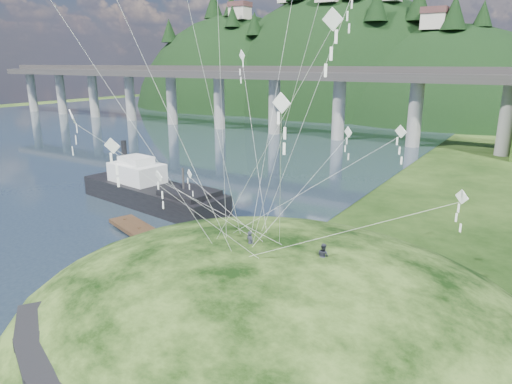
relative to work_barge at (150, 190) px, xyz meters
The scene contains 9 objects.
ground 23.08m from the work_barge, 43.67° to the right, with size 320.00×320.00×0.00m, color black.
water 57.15m from the work_barge, 165.70° to the left, with size 240.00×240.00×0.00m, color #28394A.
grass_hill 28.48m from the work_barge, 29.41° to the right, with size 36.00×32.00×13.00m.
bridge 55.63m from the work_barge, 100.27° to the left, with size 160.00×11.00×15.00m.
far_ridge 110.02m from the work_barge, 104.22° to the left, with size 153.00×70.00×94.50m.
work_barge is the anchor object (origin of this frame).
wooden_dock 12.61m from the work_barge, 43.31° to the right, with size 15.16×6.97×1.08m.
kite_flyers 29.22m from the work_barge, 27.32° to the right, with size 5.37×1.39×1.60m.
kite_swarm 32.01m from the work_barge, 34.87° to the right, with size 20.07×15.21×20.49m.
Camera 1 is at (20.53, -19.87, 15.73)m, focal length 32.00 mm.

